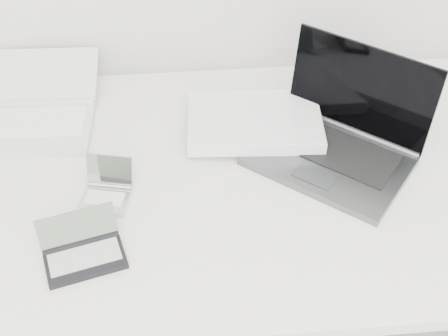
{
  "coord_description": "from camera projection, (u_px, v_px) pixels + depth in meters",
  "views": [
    {
      "loc": [
        -0.11,
        0.58,
        1.67
      ],
      "look_at": [
        -0.03,
        1.51,
        0.79
      ],
      "focal_mm": 50.0,
      "sensor_mm": 36.0,
      "label": 1
    }
  ],
  "objects": [
    {
      "name": "palmtop_charcoal",
      "position": [
        83.0,
        252.0,
        1.18
      ],
      "size": [
        0.17,
        0.14,
        0.08
      ],
      "rotation": [
        0.0,
        0.0,
        0.26
      ],
      "color": "black",
      "rests_on": "desk"
    },
    {
      "name": "desk",
      "position": [
        236.0,
        190.0,
        1.39
      ],
      "size": [
        1.6,
        0.8,
        0.73
      ],
      "color": "white",
      "rests_on": "ground"
    },
    {
      "name": "laptop_large",
      "position": [
        297.0,
        131.0,
        1.41
      ],
      "size": [
        0.53,
        0.43,
        0.23
      ],
      "rotation": [
        0.0,
        0.0,
        -0.68
      ],
      "color": "#56595B",
      "rests_on": "desk"
    },
    {
      "name": "netbook_open_white",
      "position": [
        37.0,
        113.0,
        1.48
      ],
      "size": [
        0.28,
        0.35,
        0.07
      ],
      "rotation": [
        0.0,
        0.0,
        -0.05
      ],
      "color": "silver",
      "rests_on": "desk"
    },
    {
      "name": "pda_silver",
      "position": [
        107.0,
        192.0,
        1.29
      ],
      "size": [
        0.12,
        0.12,
        0.08
      ],
      "rotation": [
        0.0,
        0.0,
        -0.23
      ],
      "color": "silver",
      "rests_on": "desk"
    }
  ]
}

